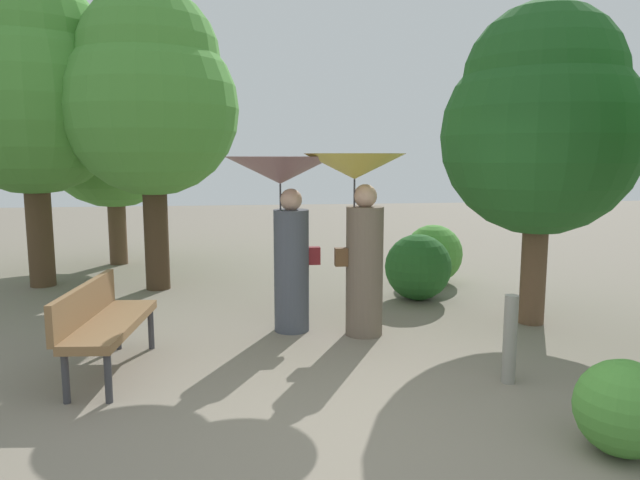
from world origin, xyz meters
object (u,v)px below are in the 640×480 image
at_px(path_marker_post, 510,339).
at_px(tree_mid_right, 542,120).
at_px(park_bench, 103,319).
at_px(person_left, 284,204).
at_px(tree_far_back, 30,84).
at_px(person_right, 359,211).
at_px(tree_near_left, 151,93).
at_px(tree_mid_left, 112,121).

bearing_deg(path_marker_post, tree_mid_right, 57.15).
distance_m(park_bench, tree_mid_right, 5.16).
height_order(person_left, tree_far_back, tree_far_back).
height_order(person_right, tree_far_back, tree_far_back).
height_order(person_left, park_bench, person_left).
bearing_deg(person_left, person_right, -111.96).
height_order(person_left, tree_near_left, tree_near_left).
bearing_deg(tree_near_left, person_left, -53.99).
xyz_separation_m(park_bench, tree_mid_right, (4.70, 0.99, 1.88)).
distance_m(tree_mid_right, path_marker_post, 2.86).
xyz_separation_m(person_left, person_right, (0.80, -0.26, -0.06)).
xyz_separation_m(person_left, tree_mid_right, (2.95, -0.09, 0.94)).
xyz_separation_m(person_left, tree_near_left, (-1.74, 2.39, 1.43)).
relative_size(person_left, tree_mid_right, 0.53).
bearing_deg(person_left, tree_mid_left, 26.68).
xyz_separation_m(park_bench, path_marker_post, (3.59, -0.73, -0.12)).
xyz_separation_m(tree_mid_right, path_marker_post, (-1.11, -1.72, -2.00)).
xyz_separation_m(park_bench, tree_near_left, (0.01, 3.47, 2.37)).
distance_m(park_bench, tree_mid_left, 6.13).
bearing_deg(tree_mid_right, person_left, 178.23).
height_order(park_bench, tree_mid_left, tree_mid_left).
bearing_deg(park_bench, tree_far_back, 30.48).
bearing_deg(tree_mid_left, tree_near_left, -65.47).
xyz_separation_m(tree_mid_right, tree_far_back, (-6.47, 2.93, 0.64)).
xyz_separation_m(person_right, park_bench, (-2.55, -0.83, -0.88)).
bearing_deg(person_right, park_bench, 103.80).
height_order(tree_near_left, tree_far_back, tree_far_back).
relative_size(person_left, tree_mid_left, 0.48).
bearing_deg(tree_mid_left, park_bench, -80.08).
xyz_separation_m(park_bench, tree_far_back, (-1.78, 3.92, 2.53)).
relative_size(person_right, tree_mid_right, 0.54).
bearing_deg(tree_mid_right, person_right, -175.63).
xyz_separation_m(tree_near_left, tree_mid_right, (4.68, -2.48, -0.49)).
bearing_deg(person_left, park_bench, 117.53).
bearing_deg(tree_mid_right, tree_near_left, 152.09).
bearing_deg(tree_near_left, person_right, -46.25).
height_order(tree_mid_left, tree_far_back, tree_far_back).
bearing_deg(person_right, tree_near_left, 39.59).
bearing_deg(tree_mid_left, person_left, -59.16).
bearing_deg(park_bench, tree_near_left, 5.87).
relative_size(tree_near_left, tree_mid_right, 1.18).
relative_size(tree_mid_left, tree_mid_right, 1.11).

